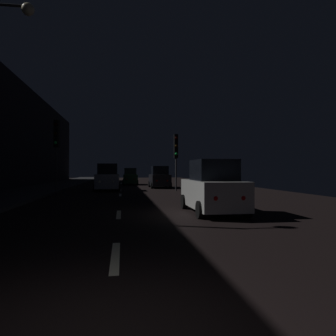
% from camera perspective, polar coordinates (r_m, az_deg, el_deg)
% --- Properties ---
extents(ground, '(25.77, 84.00, 0.02)m').
position_cam_1_polar(ground, '(27.59, -8.58, -3.84)').
color(ground, black).
extents(sidewalk_left, '(4.40, 84.00, 0.15)m').
position_cam_1_polar(sidewalk_left, '(28.42, -22.22, -3.54)').
color(sidewalk_left, '#28282B').
rests_on(sidewalk_left, ground).
extents(lane_centerline, '(0.16, 36.01, 0.01)m').
position_cam_1_polar(lane_centerline, '(21.91, -8.65, -4.69)').
color(lane_centerline, beige).
rests_on(lane_centerline, ground).
extents(traffic_light_far_left, '(0.37, 0.48, 5.13)m').
position_cam_1_polar(traffic_light_far_left, '(23.11, -19.62, 4.83)').
color(traffic_light_far_left, '#38383A').
rests_on(traffic_light_far_left, ground).
extents(traffic_light_far_right, '(0.31, 0.46, 4.52)m').
position_cam_1_polar(traffic_light_far_right, '(25.10, 1.47, 3.27)').
color(traffic_light_far_right, '#38383A').
rests_on(traffic_light_far_right, ground).
extents(car_approaching_headlights, '(1.99, 4.32, 2.17)m').
position_cam_1_polar(car_approaching_headlights, '(25.97, -10.90, -1.83)').
color(car_approaching_headlights, '#A5A8AD').
rests_on(car_approaching_headlights, ground).
extents(car_parked_right_near, '(1.87, 4.06, 2.04)m').
position_cam_1_polar(car_parked_right_near, '(12.25, 8.11, -3.72)').
color(car_parked_right_near, silver).
rests_on(car_parked_right_near, ground).
extents(car_distant_taillights, '(1.73, 3.75, 1.89)m').
position_cam_1_polar(car_distant_taillights, '(35.96, -6.89, -1.65)').
color(car_distant_taillights, '#0F3819').
rests_on(car_distant_taillights, ground).
extents(car_parked_right_far, '(1.86, 4.03, 2.03)m').
position_cam_1_polar(car_parked_right_far, '(29.38, -1.55, -1.80)').
color(car_parked_right_far, black).
rests_on(car_parked_right_far, ground).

